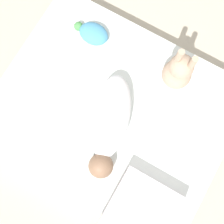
{
  "coord_description": "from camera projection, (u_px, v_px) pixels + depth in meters",
  "views": [
    {
      "loc": [
        -0.17,
        0.31,
        1.78
      ],
      "look_at": [
        -0.01,
        0.03,
        0.2
      ],
      "focal_mm": 50.0,
      "sensor_mm": 36.0,
      "label": 1
    }
  ],
  "objects": [
    {
      "name": "bed_mattress",
      "position": [
        113.0,
        112.0,
        1.75
      ],
      "size": [
        1.25,
        0.99,
        0.15
      ],
      "color": "white",
      "rests_on": "ground_plane"
    },
    {
      "name": "ground_plane",
      "position": [
        113.0,
        115.0,
        1.82
      ],
      "size": [
        12.0,
        12.0,
        0.0
      ],
      "primitive_type": "plane",
      "color": "#B2A893"
    },
    {
      "name": "pillow",
      "position": [
        142.0,
        212.0,
        1.53
      ],
      "size": [
        0.33,
        0.33,
        0.09
      ],
      "color": "white",
      "rests_on": "bed_mattress"
    },
    {
      "name": "turtle_plush",
      "position": [
        92.0,
        33.0,
        1.72
      ],
      "size": [
        0.21,
        0.13,
        0.08
      ],
      "color": "#4C99C6",
      "rests_on": "bed_mattress"
    },
    {
      "name": "swaddled_baby",
      "position": [
        109.0,
        122.0,
        1.59
      ],
      "size": [
        0.33,
        0.55,
        0.15
      ],
      "rotation": [
        0.0,
        0.0,
        1.9
      ],
      "color": "white",
      "rests_on": "bed_mattress"
    },
    {
      "name": "bunny_plush",
      "position": [
        178.0,
        71.0,
        1.59
      ],
      "size": [
        0.16,
        0.16,
        0.34
      ],
      "color": "tan",
      "rests_on": "bed_mattress"
    }
  ]
}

